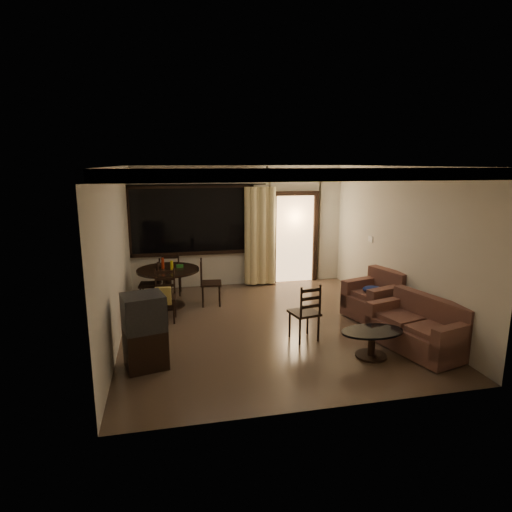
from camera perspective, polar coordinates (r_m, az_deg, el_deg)
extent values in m
plane|color=#7F6651|center=(7.79, 1.37, -9.19)|extent=(5.50, 5.50, 0.00)
plane|color=beige|center=(10.04, -2.25, 3.98)|extent=(5.00, 0.00, 5.00)
plane|color=beige|center=(4.84, 9.09, -5.32)|extent=(5.00, 0.00, 5.00)
plane|color=beige|center=(7.24, -18.20, 0.10)|extent=(0.00, 5.50, 5.50)
plane|color=beige|center=(8.33, 18.41, 1.62)|extent=(0.00, 5.50, 5.50)
plane|color=white|center=(7.25, 1.49, 11.88)|extent=(5.50, 5.50, 0.00)
cube|color=black|center=(9.86, -8.55, 4.73)|extent=(2.70, 0.04, 1.45)
cylinder|color=black|center=(9.71, -8.07, 9.40)|extent=(3.20, 0.03, 0.03)
cube|color=#FFC684|center=(10.37, 5.19, 2.24)|extent=(0.91, 0.03, 2.08)
cube|color=white|center=(9.24, 15.02, 2.21)|extent=(0.02, 0.18, 0.12)
cylinder|color=black|center=(7.25, 1.49, 11.41)|extent=(0.03, 0.03, 0.12)
cylinder|color=black|center=(7.25, 1.48, 10.70)|extent=(0.16, 0.16, 0.08)
cylinder|color=black|center=(8.74, -11.65, -1.84)|extent=(1.24, 1.24, 0.04)
cylinder|color=black|center=(8.84, -11.55, -4.18)|extent=(0.12, 0.12, 0.72)
cylinder|color=black|center=(8.95, -11.45, -6.43)|extent=(0.62, 0.62, 0.03)
cylinder|color=maroon|center=(8.77, -12.33, -0.95)|extent=(0.06, 0.06, 0.22)
cylinder|color=gold|center=(8.66, -11.17, -1.20)|extent=(0.06, 0.06, 0.18)
cube|color=#237524|center=(8.83, -10.13, -1.33)|extent=(0.14, 0.10, 0.05)
cube|color=black|center=(8.91, -13.94, -3.71)|extent=(0.46, 0.46, 0.04)
cube|color=black|center=(8.78, -6.03, -3.64)|extent=(0.46, 0.46, 0.04)
cube|color=black|center=(8.01, -12.09, -5.43)|extent=(0.46, 0.46, 0.04)
cube|color=#C6B855|center=(7.76, -12.28, -5.24)|extent=(0.29, 0.11, 0.32)
cube|color=black|center=(9.59, -11.16, -2.44)|extent=(0.46, 0.46, 0.04)
cube|color=black|center=(6.40, -14.51, -11.79)|extent=(0.66, 0.62, 0.57)
cube|color=black|center=(6.20, -14.78, -7.26)|extent=(0.66, 0.62, 0.51)
cube|color=black|center=(6.25, -12.22, -6.95)|extent=(0.12, 0.40, 0.34)
cube|color=#44211F|center=(7.21, 20.59, -10.07)|extent=(1.15, 1.64, 0.37)
cube|color=#44211F|center=(7.33, 22.37, -7.32)|extent=(0.57, 1.48, 0.60)
cube|color=#44211F|center=(6.77, 24.88, -10.25)|extent=(0.80, 0.37, 0.46)
cube|color=#44211F|center=(7.57, 17.01, -7.26)|extent=(0.80, 0.37, 0.46)
cube|color=#44211F|center=(7.11, 20.47, -8.56)|extent=(0.88, 1.40, 0.11)
cube|color=#44211F|center=(8.36, 15.36, -6.48)|extent=(1.08, 1.08, 0.41)
cube|color=#44211F|center=(8.49, 17.10, -3.93)|extent=(0.44, 0.89, 0.66)
cube|color=#44211F|center=(8.07, 17.12, -5.75)|extent=(0.88, 0.42, 0.51)
cube|color=#44211F|center=(8.53, 13.85, -4.58)|extent=(0.88, 0.42, 0.51)
cube|color=#44211F|center=(8.25, 15.19, -5.01)|extent=(0.78, 0.81, 0.12)
ellipsoid|color=navy|center=(8.22, 15.24, -4.27)|extent=(0.37, 0.31, 0.11)
ellipsoid|color=black|center=(6.68, 15.25, -9.69)|extent=(0.95, 0.57, 0.03)
cylinder|color=black|center=(6.75, 15.15, -11.27)|extent=(0.11, 0.11, 0.38)
cylinder|color=black|center=(6.83, 15.06, -12.70)|extent=(0.47, 0.47, 0.03)
cube|color=black|center=(7.09, 6.44, -7.53)|extent=(0.50, 0.50, 0.04)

